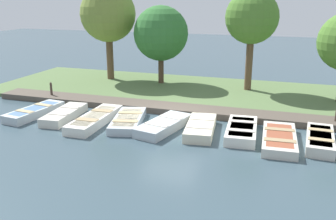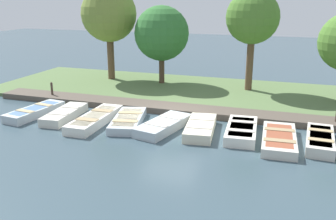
{
  "view_description": "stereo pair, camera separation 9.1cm",
  "coord_description": "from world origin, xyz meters",
  "px_view_note": "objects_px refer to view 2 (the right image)",
  "views": [
    {
      "loc": [
        15.17,
        4.91,
        5.32
      ],
      "look_at": [
        0.56,
        0.07,
        0.65
      ],
      "focal_mm": 40.0,
      "sensor_mm": 36.0,
      "label": 1
    },
    {
      "loc": [
        15.14,
        5.0,
        5.32
      ],
      "look_at": [
        0.56,
        0.07,
        0.65
      ],
      "focal_mm": 40.0,
      "sensor_mm": 36.0,
      "label": 2
    }
  ],
  "objects_px": {
    "rowboat_2": "(95,119)",
    "park_tree_far_left": "(109,15)",
    "rowboat_3": "(128,120)",
    "park_tree_center": "(253,18)",
    "rowboat_0": "(35,112)",
    "rowboat_5": "(200,128)",
    "park_tree_left": "(162,33)",
    "rowboat_4": "(164,125)",
    "rowboat_8": "(320,140)",
    "rowboat_1": "(65,114)",
    "rowboat_6": "(241,131)",
    "mooring_post_near": "(52,91)",
    "rowboat_7": "(279,139)"
  },
  "relations": [
    {
      "from": "rowboat_1",
      "to": "park_tree_center",
      "type": "height_order",
      "value": "park_tree_center"
    },
    {
      "from": "rowboat_2",
      "to": "park_tree_center",
      "type": "relative_size",
      "value": 0.63
    },
    {
      "from": "rowboat_0",
      "to": "rowboat_7",
      "type": "height_order",
      "value": "rowboat_0"
    },
    {
      "from": "rowboat_5",
      "to": "park_tree_left",
      "type": "relative_size",
      "value": 0.6
    },
    {
      "from": "rowboat_0",
      "to": "park_tree_left",
      "type": "relative_size",
      "value": 0.65
    },
    {
      "from": "rowboat_1",
      "to": "rowboat_0",
      "type": "bearing_deg",
      "value": -91.97
    },
    {
      "from": "rowboat_2",
      "to": "rowboat_5",
      "type": "relative_size",
      "value": 1.23
    },
    {
      "from": "rowboat_2",
      "to": "rowboat_8",
      "type": "relative_size",
      "value": 1.24
    },
    {
      "from": "rowboat_8",
      "to": "park_tree_center",
      "type": "bearing_deg",
      "value": -151.7
    },
    {
      "from": "rowboat_1",
      "to": "rowboat_8",
      "type": "height_order",
      "value": "rowboat_8"
    },
    {
      "from": "rowboat_4",
      "to": "park_tree_center",
      "type": "relative_size",
      "value": 0.55
    },
    {
      "from": "rowboat_2",
      "to": "rowboat_5",
      "type": "xyz_separation_m",
      "value": [
        -0.38,
        4.63,
        0.0
      ]
    },
    {
      "from": "rowboat_2",
      "to": "rowboat_7",
      "type": "relative_size",
      "value": 1.12
    },
    {
      "from": "rowboat_7",
      "to": "park_tree_left",
      "type": "xyz_separation_m",
      "value": [
        -7.72,
        -7.43,
        3.02
      ]
    },
    {
      "from": "rowboat_1",
      "to": "rowboat_8",
      "type": "bearing_deg",
      "value": 86.51
    },
    {
      "from": "rowboat_2",
      "to": "park_tree_far_left",
      "type": "distance_m",
      "value": 9.5
    },
    {
      "from": "park_tree_center",
      "to": "rowboat_6",
      "type": "bearing_deg",
      "value": 5.02
    },
    {
      "from": "park_tree_left",
      "to": "rowboat_8",
      "type": "bearing_deg",
      "value": 50.24
    },
    {
      "from": "rowboat_2",
      "to": "mooring_post_near",
      "type": "distance_m",
      "value": 4.96
    },
    {
      "from": "rowboat_1",
      "to": "park_tree_left",
      "type": "distance_m",
      "value": 8.46
    },
    {
      "from": "rowboat_3",
      "to": "park_tree_center",
      "type": "distance_m",
      "value": 9.41
    },
    {
      "from": "rowboat_2",
      "to": "rowboat_1",
      "type": "bearing_deg",
      "value": -97.32
    },
    {
      "from": "mooring_post_near",
      "to": "park_tree_center",
      "type": "distance_m",
      "value": 11.57
    },
    {
      "from": "rowboat_2",
      "to": "rowboat_4",
      "type": "height_order",
      "value": "rowboat_2"
    },
    {
      "from": "rowboat_2",
      "to": "park_tree_far_left",
      "type": "relative_size",
      "value": 0.6
    },
    {
      "from": "rowboat_1",
      "to": "rowboat_4",
      "type": "xyz_separation_m",
      "value": [
        -0.0,
        4.77,
        0.0
      ]
    },
    {
      "from": "rowboat_1",
      "to": "rowboat_3",
      "type": "xyz_separation_m",
      "value": [
        -0.17,
        3.07,
        -0.02
      ]
    },
    {
      "from": "rowboat_0",
      "to": "rowboat_6",
      "type": "bearing_deg",
      "value": 99.92
    },
    {
      "from": "rowboat_2",
      "to": "rowboat_8",
      "type": "height_order",
      "value": "rowboat_8"
    },
    {
      "from": "rowboat_7",
      "to": "park_tree_left",
      "type": "distance_m",
      "value": 11.14
    },
    {
      "from": "rowboat_5",
      "to": "park_tree_left",
      "type": "xyz_separation_m",
      "value": [
        -7.47,
        -4.33,
        2.99
      ]
    },
    {
      "from": "rowboat_1",
      "to": "rowboat_7",
      "type": "relative_size",
      "value": 0.91
    },
    {
      "from": "rowboat_0",
      "to": "park_tree_center",
      "type": "bearing_deg",
      "value": 138.05
    },
    {
      "from": "rowboat_4",
      "to": "rowboat_6",
      "type": "xyz_separation_m",
      "value": [
        -0.36,
        3.16,
        0.01
      ]
    },
    {
      "from": "rowboat_1",
      "to": "rowboat_6",
      "type": "relative_size",
      "value": 1.0
    },
    {
      "from": "park_tree_far_left",
      "to": "rowboat_0",
      "type": "bearing_deg",
      "value": 0.09
    },
    {
      "from": "rowboat_1",
      "to": "rowboat_2",
      "type": "relative_size",
      "value": 0.81
    },
    {
      "from": "rowboat_7",
      "to": "rowboat_8",
      "type": "height_order",
      "value": "rowboat_8"
    },
    {
      "from": "rowboat_0",
      "to": "rowboat_7",
      "type": "bearing_deg",
      "value": 97.36
    },
    {
      "from": "rowboat_0",
      "to": "rowboat_3",
      "type": "distance_m",
      "value": 4.63
    },
    {
      "from": "rowboat_4",
      "to": "rowboat_5",
      "type": "height_order",
      "value": "rowboat_5"
    },
    {
      "from": "rowboat_4",
      "to": "rowboat_7",
      "type": "bearing_deg",
      "value": 102.31
    },
    {
      "from": "rowboat_5",
      "to": "park_tree_left",
      "type": "distance_m",
      "value": 9.14
    },
    {
      "from": "mooring_post_near",
      "to": "rowboat_7",
      "type": "bearing_deg",
      "value": 77.54
    },
    {
      "from": "rowboat_1",
      "to": "rowboat_7",
      "type": "distance_m",
      "value": 9.4
    },
    {
      "from": "rowboat_2",
      "to": "mooring_post_near",
      "type": "xyz_separation_m",
      "value": [
        -2.75,
        -4.12,
        0.29
      ]
    },
    {
      "from": "rowboat_4",
      "to": "mooring_post_near",
      "type": "relative_size",
      "value": 3.21
    },
    {
      "from": "rowboat_4",
      "to": "rowboat_8",
      "type": "distance_m",
      "value": 6.09
    },
    {
      "from": "rowboat_0",
      "to": "rowboat_4",
      "type": "height_order",
      "value": "rowboat_4"
    },
    {
      "from": "rowboat_7",
      "to": "park_tree_center",
      "type": "distance_m",
      "value": 8.87
    }
  ]
}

